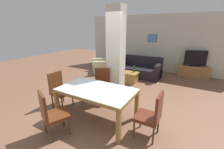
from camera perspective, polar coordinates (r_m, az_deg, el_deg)
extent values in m
plane|color=brown|center=(3.81, -5.61, -16.10)|extent=(18.00, 18.00, 0.00)
cube|color=beige|center=(7.80, 16.10, 11.34)|extent=(7.20, 0.06, 2.70)
cube|color=brown|center=(7.78, 15.12, 13.25)|extent=(0.44, 0.02, 0.36)
cube|color=#4C8CCC|center=(7.76, 15.10, 13.25)|extent=(0.40, 0.01, 0.32)
cube|color=beige|center=(4.46, 1.48, 7.78)|extent=(0.46, 0.38, 2.70)
cube|color=olive|center=(3.13, -11.18, -9.16)|extent=(1.74, 0.06, 0.06)
cube|color=olive|center=(3.84, -1.76, -3.66)|extent=(1.74, 0.06, 0.06)
cube|color=olive|center=(3.98, -15.86, -3.52)|extent=(0.06, 0.91, 0.06)
cube|color=olive|center=(3.09, 6.98, -9.27)|extent=(0.06, 0.91, 0.06)
cube|color=silver|center=(3.45, -5.98, -5.60)|extent=(1.72, 1.01, 0.01)
cube|color=olive|center=(3.85, -20.12, -10.88)|extent=(0.08, 0.08, 0.69)
cube|color=olive|center=(2.94, 2.55, -19.35)|extent=(0.08, 0.08, 0.69)
cube|color=olive|center=(4.42, -11.01, -6.28)|extent=(0.08, 0.08, 0.69)
cube|color=olive|center=(3.65, 9.39, -11.54)|extent=(0.08, 0.08, 0.69)
cube|color=#5D281A|center=(3.14, 13.24, -15.56)|extent=(0.46, 0.46, 0.07)
cube|color=#5D281A|center=(2.95, 17.50, -11.68)|extent=(0.05, 0.44, 0.51)
cylinder|color=#4A3922|center=(3.17, 8.36, -19.92)|extent=(0.04, 0.04, 0.38)
cylinder|color=#4A3922|center=(3.46, 10.81, -16.44)|extent=(0.04, 0.04, 0.38)
cylinder|color=#4A3922|center=(3.08, 15.42, -21.61)|extent=(0.04, 0.04, 0.38)
cylinder|color=#4A3922|center=(3.38, 17.18, -17.83)|extent=(0.04, 0.04, 0.38)
cube|color=#582F16|center=(4.32, -18.55, -6.44)|extent=(0.46, 0.46, 0.07)
cube|color=#582F16|center=(4.37, -20.72, -2.34)|extent=(0.05, 0.44, 0.51)
cylinder|color=#4A3922|center=(4.40, -14.74, -8.87)|extent=(0.04, 0.04, 0.38)
cylinder|color=#4A3922|center=(4.17, -18.42, -10.75)|extent=(0.04, 0.04, 0.38)
cylinder|color=#4A3922|center=(4.66, -18.13, -7.67)|extent=(0.04, 0.04, 0.38)
cylinder|color=#4A3922|center=(4.44, -21.76, -9.34)|extent=(0.04, 0.04, 0.38)
cube|color=#5B2715|center=(4.39, -3.93, -5.12)|extent=(0.62, 0.62, 0.07)
cube|color=#5B2715|center=(4.48, -3.67, -0.70)|extent=(0.41, 0.24, 0.51)
cylinder|color=#4A3922|center=(4.29, -1.66, -8.95)|extent=(0.04, 0.04, 0.38)
cylinder|color=#4A3922|center=(4.34, -6.72, -8.75)|extent=(0.04, 0.04, 0.38)
cylinder|color=#4A3922|center=(4.64, -1.22, -6.86)|extent=(0.04, 0.04, 0.38)
cylinder|color=#4A3922|center=(4.68, -5.89, -6.70)|extent=(0.04, 0.04, 0.38)
cube|color=#572914|center=(3.30, -20.62, -14.48)|extent=(0.61, 0.61, 0.07)
cube|color=#572914|center=(3.13, -24.84, -10.80)|extent=(0.42, 0.23, 0.51)
cylinder|color=#4A3922|center=(3.62, -18.09, -15.42)|extent=(0.04, 0.04, 0.38)
cylinder|color=#4A3922|center=(3.31, -15.91, -18.57)|extent=(0.04, 0.04, 0.38)
cylinder|color=#4A3922|center=(3.55, -24.15, -16.82)|extent=(0.04, 0.04, 0.38)
cylinder|color=#4A3922|center=(3.24, -22.61, -20.23)|extent=(0.04, 0.04, 0.38)
cube|color=black|center=(6.76, 10.26, 0.99)|extent=(1.82, 0.92, 0.42)
cube|color=black|center=(6.99, 11.49, 5.14)|extent=(1.82, 0.18, 0.45)
cube|color=black|center=(6.51, 17.20, 0.96)|extent=(0.16, 0.92, 0.67)
cube|color=black|center=(7.04, 3.94, 2.93)|extent=(0.16, 0.92, 0.67)
cube|color=beige|center=(7.29, -3.96, 2.37)|extent=(1.25, 1.27, 0.40)
cube|color=beige|center=(7.23, -1.37, 5.58)|extent=(0.73, 0.85, 0.41)
cube|color=beige|center=(6.88, -3.68, 2.41)|extent=(0.75, 0.64, 0.62)
cube|color=beige|center=(7.65, -4.24, 3.96)|extent=(0.75, 0.64, 0.62)
cube|color=#A17535|center=(5.93, 7.13, 0.59)|extent=(0.57, 0.49, 0.04)
cube|color=#A17535|center=(5.99, 7.05, -1.28)|extent=(0.49, 0.41, 0.37)
cylinder|color=#194C23|center=(5.98, 8.44, 1.79)|extent=(0.08, 0.08, 0.18)
cylinder|color=#194C23|center=(5.94, 8.50, 2.94)|extent=(0.03, 0.03, 0.07)
cylinder|color=#B7B7BC|center=(5.94, 8.51, 3.30)|extent=(0.03, 0.03, 0.01)
cube|color=#A06C3C|center=(7.49, 28.55, 1.03)|extent=(1.27, 0.40, 0.50)
cube|color=black|center=(7.43, 28.85, 2.99)|extent=(0.40, 0.30, 0.03)
cube|color=black|center=(7.36, 29.23, 5.53)|extent=(0.86, 0.32, 0.65)
cylinder|color=#B7B7BC|center=(8.45, 0.20, 3.20)|extent=(0.31, 0.31, 0.02)
cylinder|color=#B7B7BC|center=(8.29, 0.20, 8.46)|extent=(0.04, 0.04, 1.55)
cylinder|color=beige|center=(8.20, 0.21, 14.56)|extent=(0.35, 0.35, 0.22)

